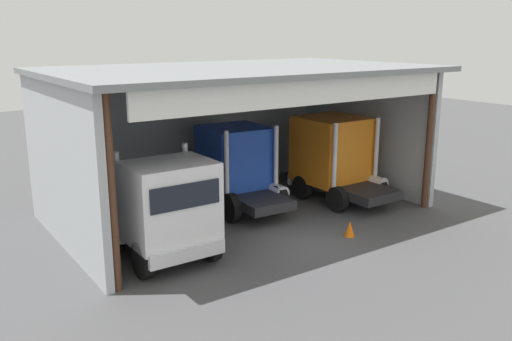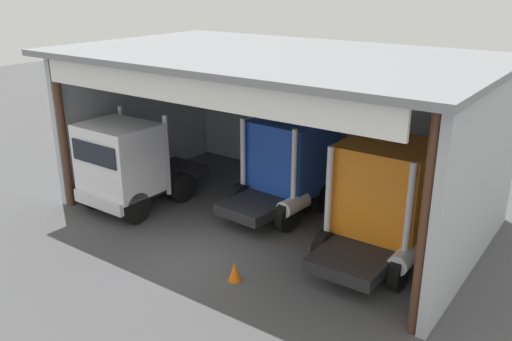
% 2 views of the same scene
% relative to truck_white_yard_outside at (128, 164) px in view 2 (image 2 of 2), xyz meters
% --- Properties ---
extents(ground_plane, '(80.00, 80.00, 0.00)m').
position_rel_truck_white_yard_outside_xyz_m(ground_plane, '(4.48, -1.24, -1.67)').
color(ground_plane, '#4C4C4F').
rests_on(ground_plane, ground).
extents(workshop_shed, '(14.04, 8.78, 5.67)m').
position_rel_truck_white_yard_outside_xyz_m(workshop_shed, '(4.48, 3.63, 2.18)').
color(workshop_shed, '#ADB2B7').
rests_on(workshop_shed, ground).
extents(truck_white_yard_outside, '(2.69, 4.76, 3.46)m').
position_rel_truck_white_yard_outside_xyz_m(truck_white_yard_outside, '(0.00, 0.00, 0.00)').
color(truck_white_yard_outside, white).
rests_on(truck_white_yard_outside, ground).
extents(truck_blue_right_bay, '(2.67, 4.56, 3.44)m').
position_rel_truck_white_yard_outside_xyz_m(truck_blue_right_bay, '(4.71, 3.16, 0.09)').
color(truck_blue_right_bay, '#1E47B7').
rests_on(truck_blue_right_bay, ground).
extents(truck_orange_center_bay, '(2.76, 4.57, 3.53)m').
position_rel_truck_white_yard_outside_xyz_m(truck_orange_center_bay, '(8.81, 1.95, 0.19)').
color(truck_orange_center_bay, orange).
rests_on(truck_orange_center_bay, ground).
extents(oil_drum, '(0.58, 0.58, 0.89)m').
position_rel_truck_white_yard_outside_xyz_m(oil_drum, '(7.03, 5.75, -1.23)').
color(oil_drum, gold).
rests_on(oil_drum, ground).
extents(tool_cart, '(0.90, 0.60, 1.00)m').
position_rel_truck_white_yard_outside_xyz_m(tool_cart, '(2.26, 4.80, -1.17)').
color(tool_cart, black).
rests_on(tool_cart, ground).
extents(traffic_cone, '(0.36, 0.36, 0.56)m').
position_rel_truck_white_yard_outside_xyz_m(traffic_cone, '(6.14, -1.75, -1.39)').
color(traffic_cone, orange).
rests_on(traffic_cone, ground).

